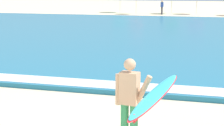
{
  "coord_description": "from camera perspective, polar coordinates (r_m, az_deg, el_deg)",
  "views": [
    {
      "loc": [
        2.57,
        -4.86,
        2.98
      ],
      "look_at": [
        0.2,
        4.0,
        1.1
      ],
      "focal_mm": 59.22,
      "sensor_mm": 36.0,
      "label": 1
    }
  ],
  "objects": [
    {
      "name": "surfer_with_board",
      "position": [
        6.7,
        4.58,
        -5.37
      ],
      "size": [
        1.14,
        2.55,
        1.73
      ],
      "color": "#338E56",
      "rests_on": "ground"
    },
    {
      "name": "surf_foam",
      "position": [
        10.94,
        0.88,
        -3.43
      ],
      "size": [
        120.0,
        0.89,
        0.01
      ],
      "primitive_type": "cube",
      "color": "white",
      "rests_on": "sea"
    },
    {
      "name": "sea",
      "position": [
        23.97,
        8.73,
        4.48
      ],
      "size": [
        120.0,
        28.0,
        0.14
      ],
      "primitive_type": "cube",
      "color": "teal",
      "rests_on": "ground"
    },
    {
      "name": "beachgoer_near_row_left",
      "position": [
        41.96,
        7.72,
        8.57
      ],
      "size": [
        0.32,
        0.2,
        1.58
      ],
      "color": "#383842",
      "rests_on": "ground"
    }
  ]
}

